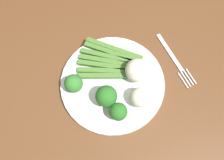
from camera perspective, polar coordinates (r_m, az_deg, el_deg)
ground_plane at (r=1.31m, az=2.91°, el=-11.27°), size 6.00×6.00×0.02m
dining_table at (r=0.71m, az=5.30°, el=-2.55°), size 1.24×0.80×0.72m
plate at (r=0.59m, az=-0.00°, el=-0.44°), size 0.25×0.25×0.01m
asparagus_bundle at (r=0.59m, az=-0.44°, el=4.34°), size 0.17×0.15×0.01m
broccoli_back at (r=0.55m, az=-9.19°, el=-0.86°), size 0.04×0.04×0.05m
broccoli_front_left at (r=0.53m, az=1.55°, el=-7.60°), size 0.04×0.04×0.05m
broccoli_outer_edge at (r=0.53m, az=-1.35°, el=-3.93°), size 0.05×0.05×0.06m
cauliflower_left at (r=0.54m, az=6.70°, el=-4.16°), size 0.05×0.05×0.05m
cauliflower_right at (r=0.56m, az=6.19°, el=1.93°), size 0.06×0.06×0.06m
fork at (r=0.64m, az=14.84°, el=4.63°), size 0.04×0.17×0.00m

